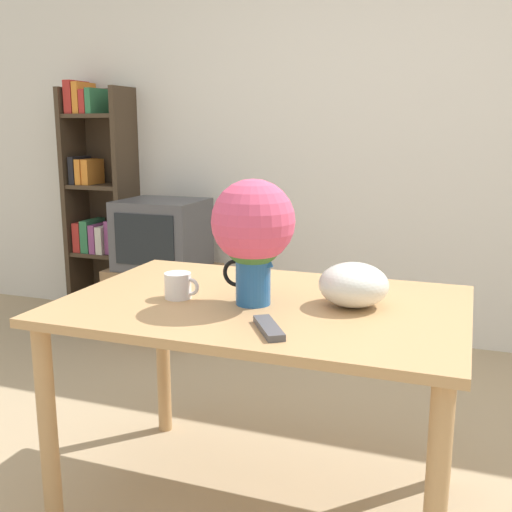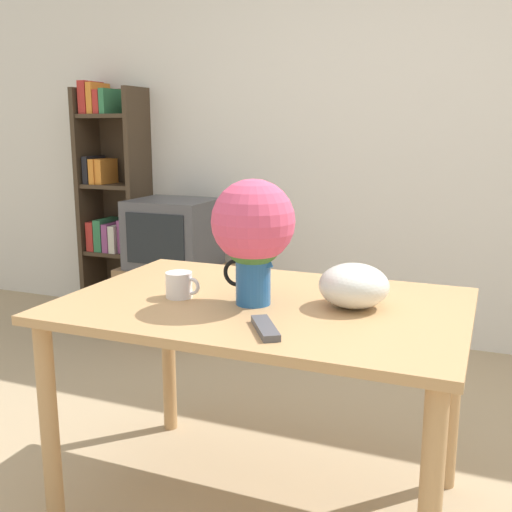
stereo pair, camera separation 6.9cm
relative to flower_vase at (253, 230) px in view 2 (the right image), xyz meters
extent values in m
cube|color=silver|center=(0.12, 2.00, 0.28)|extent=(8.00, 0.05, 2.60)
cube|color=tan|center=(0.02, 0.04, -0.26)|extent=(1.32, 0.89, 0.03)
cylinder|color=tan|center=(-0.58, -0.34, -0.65)|extent=(0.06, 0.06, 0.74)
cylinder|color=tan|center=(-0.58, 0.43, -0.65)|extent=(0.06, 0.06, 0.74)
cylinder|color=tan|center=(0.62, 0.43, -0.65)|extent=(0.06, 0.06, 0.74)
cylinder|color=#235B9E|center=(0.00, 0.00, -0.16)|extent=(0.11, 0.11, 0.18)
cone|color=#235B9E|center=(0.05, 0.00, -0.09)|extent=(0.04, 0.04, 0.04)
torus|color=black|center=(-0.06, 0.00, -0.15)|extent=(0.09, 0.01, 0.09)
sphere|color=#3D7033|center=(0.00, 0.00, -0.02)|extent=(0.20, 0.20, 0.20)
sphere|color=#DB4C70|center=(0.00, 0.00, 0.03)|extent=(0.27, 0.27, 0.27)
cylinder|color=white|center=(-0.26, -0.02, -0.20)|extent=(0.09, 0.09, 0.09)
torus|color=white|center=(-0.22, -0.02, -0.20)|extent=(0.06, 0.01, 0.06)
ellipsoid|color=silver|center=(0.31, 0.09, -0.18)|extent=(0.23, 0.23, 0.14)
cube|color=#4C4C51|center=(0.14, -0.24, -0.24)|extent=(0.14, 0.19, 0.02)
cube|color=#8E6B47|center=(-1.20, 1.58, -0.79)|extent=(0.64, 0.50, 0.45)
cube|color=#4C4C51|center=(-1.20, 1.58, -0.35)|extent=(0.52, 0.45, 0.44)
cube|color=black|center=(-1.20, 1.35, -0.35)|extent=(0.40, 0.01, 0.32)
cube|color=#423323|center=(-2.04, 1.84, -0.21)|extent=(0.04, 0.30, 1.61)
cube|color=#423323|center=(-1.61, 1.84, -0.21)|extent=(0.04, 0.30, 1.61)
cube|color=#423323|center=(-1.83, 1.98, -0.21)|extent=(0.47, 0.01, 1.61)
cube|color=#423323|center=(-1.83, 1.84, -0.56)|extent=(0.40, 0.27, 0.03)
cube|color=#B72D28|center=(-1.98, 1.83, -0.45)|extent=(0.06, 0.23, 0.21)
cube|color=#337A4C|center=(-1.91, 1.83, -0.44)|extent=(0.06, 0.23, 0.23)
cube|color=#934784|center=(-1.84, 1.83, -0.45)|extent=(0.05, 0.24, 0.20)
cube|color=silver|center=(-1.78, 1.83, -0.45)|extent=(0.05, 0.24, 0.19)
cube|color=#934784|center=(-1.73, 1.83, -0.43)|extent=(0.04, 0.19, 0.24)
cube|color=#423323|center=(-1.83, 1.84, -0.08)|extent=(0.40, 0.27, 0.03)
cube|color=black|center=(-1.98, 1.83, 0.03)|extent=(0.04, 0.22, 0.19)
cube|color=orange|center=(-1.93, 1.83, 0.02)|extent=(0.04, 0.22, 0.18)
cube|color=orange|center=(-1.88, 1.83, 0.02)|extent=(0.05, 0.21, 0.17)
cube|color=#423323|center=(-1.83, 1.84, 0.40)|extent=(0.40, 0.27, 0.03)
cube|color=#B72D28|center=(-1.98, 1.83, 0.53)|extent=(0.06, 0.23, 0.22)
cube|color=orange|center=(-1.92, 1.83, 0.52)|extent=(0.05, 0.22, 0.21)
cube|color=#B72D28|center=(-1.86, 1.83, 0.50)|extent=(0.05, 0.22, 0.16)
cube|color=#337A4C|center=(-1.81, 1.83, 0.50)|extent=(0.04, 0.23, 0.17)
camera|label=1|loc=(0.65, -1.78, 0.32)|focal=42.00mm
camera|label=2|loc=(0.72, -1.75, 0.32)|focal=42.00mm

